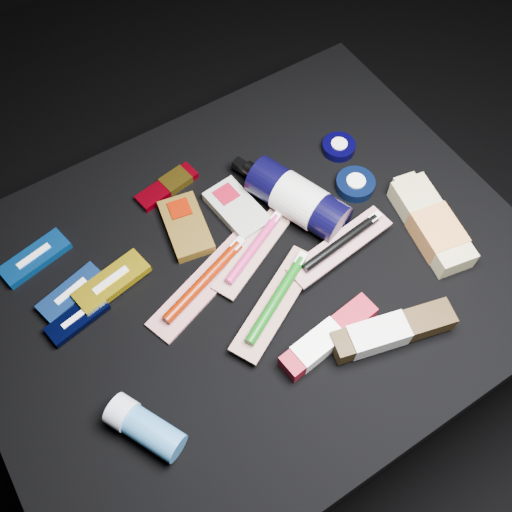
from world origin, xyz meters
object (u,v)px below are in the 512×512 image
bodywash_bottle (432,225)px  toothpaste_carton_red (325,340)px  lotion_bottle (298,199)px  deodorant_stick (144,427)px

bodywash_bottle → toothpaste_carton_red: (-0.29, -0.07, -0.00)m
bodywash_bottle → toothpaste_carton_red: bodywash_bottle is taller
lotion_bottle → bodywash_bottle: 0.25m
deodorant_stick → lotion_bottle: bearing=-0.1°
deodorant_stick → toothpaste_carton_red: (0.31, -0.03, -0.01)m
bodywash_bottle → deodorant_stick: (-0.61, -0.04, 0.00)m
bodywash_bottle → lotion_bottle: bearing=147.9°
lotion_bottle → bodywash_bottle: bearing=-62.6°
bodywash_bottle → deodorant_stick: bearing=-165.0°
deodorant_stick → bodywash_bottle: bearing=-22.7°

